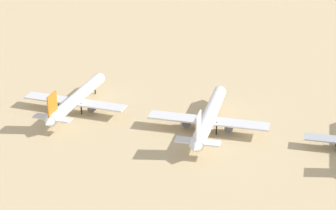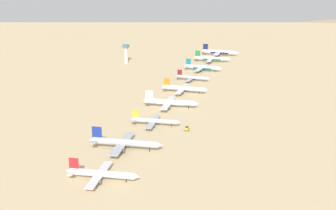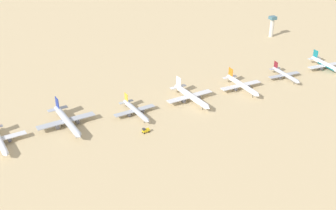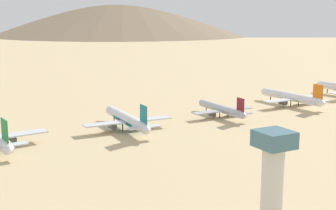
% 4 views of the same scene
% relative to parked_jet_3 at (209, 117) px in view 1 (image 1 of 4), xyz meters
% --- Properties ---
extents(ground_plane, '(2416.33, 2416.33, 0.00)m').
position_rel_parked_jet_3_xyz_m(ground_plane, '(-2.68, 51.53, -4.89)').
color(ground_plane, tan).
extents(parked_jet_3, '(50.97, 41.61, 14.71)m').
position_rel_parked_jet_3_xyz_m(parked_jet_3, '(0.00, 0.00, 0.00)').
color(parked_jet_3, white).
rests_on(parked_jet_3, ground).
extents(parked_jet_4, '(47.88, 38.91, 13.80)m').
position_rel_parked_jet_3_xyz_m(parked_jet_4, '(-2.96, 49.85, -0.25)').
color(parked_jet_4, white).
rests_on(parked_jet_4, ground).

